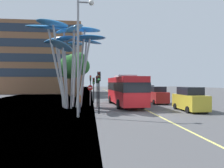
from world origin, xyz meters
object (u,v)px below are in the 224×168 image
(traffic_light_kerb_far, at_px, (97,84))
(pedestrian, at_px, (79,103))
(leaf_sculpture, at_px, (69,40))
(car_parked_near, at_px, (190,100))
(car_parked_mid, at_px, (157,95))
(street_lamp, at_px, (81,44))
(traffic_light_kerb_near, at_px, (99,83))
(traffic_light_island_mid, at_px, (94,85))
(traffic_light_opposite, at_px, (90,82))
(red_bus, at_px, (125,89))
(car_parked_far, at_px, (147,93))
(no_entry_sign, at_px, (90,92))

(traffic_light_kerb_far, xyz_separation_m, pedestrian, (-1.75, -3.83, -1.60))
(leaf_sculpture, relative_size, car_parked_near, 2.08)
(traffic_light_kerb_far, relative_size, car_parked_mid, 0.82)
(street_lamp, bearing_deg, traffic_light_kerb_near, 46.79)
(traffic_light_island_mid, xyz_separation_m, traffic_light_opposite, (-0.41, 5.25, 0.33))
(leaf_sculpture, xyz_separation_m, car_parked_mid, (10.78, 3.53, -6.08))
(red_bus, bearing_deg, leaf_sculpture, -167.05)
(traffic_light_kerb_far, bearing_deg, traffic_light_kerb_near, -90.15)
(red_bus, xyz_separation_m, car_parked_mid, (4.55, 2.10, -0.89))
(red_bus, height_order, pedestrian, red_bus)
(traffic_light_opposite, height_order, pedestrian, traffic_light_opposite)
(leaf_sculpture, relative_size, pedestrian, 5.15)
(traffic_light_kerb_near, distance_m, street_lamp, 3.64)
(traffic_light_opposite, relative_size, street_lamp, 0.42)
(leaf_sculpture, distance_m, traffic_light_kerb_far, 5.53)
(car_parked_near, height_order, car_parked_far, car_parked_far)
(traffic_light_opposite, height_order, car_parked_mid, traffic_light_opposite)
(traffic_light_kerb_far, bearing_deg, car_parked_mid, 21.70)
(traffic_light_opposite, distance_m, car_parked_mid, 10.83)
(car_parked_mid, relative_size, no_entry_sign, 1.75)
(traffic_light_island_mid, bearing_deg, car_parked_far, 29.03)
(pedestrian, bearing_deg, no_entry_sign, 79.71)
(no_entry_sign, bearing_deg, red_bus, -9.61)
(leaf_sculpture, relative_size, traffic_light_opposite, 2.36)
(red_bus, xyz_separation_m, traffic_light_island_mid, (-3.54, 3.34, 0.48))
(car_parked_near, relative_size, car_parked_mid, 1.03)
(no_entry_sign, bearing_deg, traffic_light_island_mid, 80.61)
(traffic_light_kerb_far, height_order, street_lamp, street_lamp)
(red_bus, distance_m, car_parked_near, 7.37)
(red_bus, relative_size, pedestrian, 6.08)
(leaf_sculpture, bearing_deg, no_entry_sign, 43.19)
(traffic_light_kerb_far, xyz_separation_m, car_parked_far, (8.05, 8.98, -1.42))
(car_parked_far, xyz_separation_m, street_lamp, (-9.49, -15.46, 4.55))
(red_bus, distance_m, traffic_light_opposite, 9.49)
(car_parked_near, bearing_deg, traffic_light_opposite, 124.16)
(leaf_sculpture, height_order, pedestrian, leaf_sculpture)
(traffic_light_kerb_far, distance_m, street_lamp, 7.34)
(pedestrian, bearing_deg, street_lamp, -83.10)
(leaf_sculpture, relative_size, street_lamp, 0.98)
(traffic_light_kerb_far, xyz_separation_m, traffic_light_island_mid, (-0.31, 4.34, -0.07))
(red_bus, height_order, traffic_light_opposite, traffic_light_opposite)
(traffic_light_kerb_far, bearing_deg, pedestrian, -114.58)
(leaf_sculpture, height_order, car_parked_mid, leaf_sculpture)
(red_bus, relative_size, car_parked_mid, 2.52)
(traffic_light_kerb_near, distance_m, pedestrian, 2.71)
(traffic_light_island_mid, bearing_deg, traffic_light_kerb_near, -88.16)
(street_lamp, bearing_deg, pedestrian, 96.90)
(pedestrian, xyz_separation_m, no_entry_sign, (1.00, 5.50, 0.72))
(leaf_sculpture, xyz_separation_m, car_parked_near, (11.53, -3.61, -6.04))
(red_bus, height_order, leaf_sculpture, leaf_sculpture)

